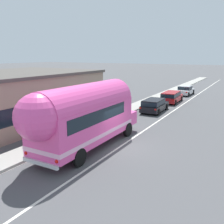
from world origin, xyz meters
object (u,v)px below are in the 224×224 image
(painted_bus, at_px, (83,114))
(car_second, at_px, (171,96))
(car_third, at_px, (185,90))
(car_lead, at_px, (154,105))

(painted_bus, distance_m, car_second, 18.47)
(car_second, bearing_deg, car_third, 90.19)
(car_lead, xyz_separation_m, car_second, (0.03, 6.06, 0.01))
(car_lead, height_order, car_second, same)
(car_lead, bearing_deg, car_second, 89.71)
(painted_bus, xyz_separation_m, car_second, (0.11, 18.41, -1.51))
(car_second, distance_m, car_third, 7.13)
(painted_bus, height_order, car_lead, painted_bus)
(car_lead, distance_m, car_third, 13.20)
(painted_bus, xyz_separation_m, car_third, (0.09, 25.54, -1.58))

